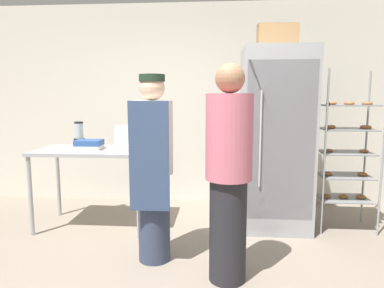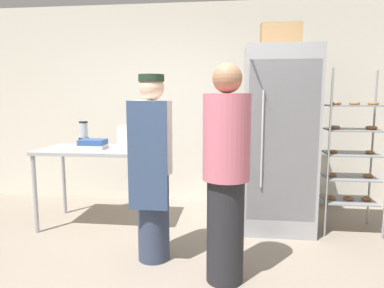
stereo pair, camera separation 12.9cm
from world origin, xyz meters
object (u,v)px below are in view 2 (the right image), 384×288
Objects in this scene: person_customer at (226,174)px; binder_stack at (93,144)px; donut_box at (127,147)px; person_baker at (153,166)px; blender_pitcher at (84,134)px; refrigerator at (278,140)px; baking_rack at (351,152)px; cardboard_storage_box at (281,36)px.

binder_stack is at bearing 145.23° from person_customer.
donut_box is at bearing -17.65° from binder_stack.
blender_pitcher is at bearing 136.85° from person_baker.
blender_pitcher is 0.17× the size of person_baker.
baking_rack is (0.77, -0.00, -0.12)m from refrigerator.
donut_box is (-1.61, -0.31, -0.06)m from refrigerator.
refrigerator is at bearing 4.61° from binder_stack.
person_baker reaches higher than blender_pitcher.
blender_pitcher reaches higher than binder_stack.
refrigerator is 1.16× the size of person_customer.
binder_stack is (-2.83, -0.16, 0.07)m from baking_rack.
donut_box is at bearing -30.91° from blender_pitcher.
blender_pitcher is at bearing 130.60° from binder_stack.
person_customer is (1.51, -1.05, -0.06)m from binder_stack.
baking_rack is at bearing 25.20° from person_baker.
binder_stack is 1.84m from person_customer.
cardboard_storage_box is (2.05, 0.23, 1.17)m from binder_stack.
person_customer is at bearing -114.16° from refrigerator.
cardboard_storage_box is at bearing 67.11° from person_customer.
binder_stack is at bearing -173.67° from cardboard_storage_box.
blender_pitcher is at bearing 149.09° from donut_box.
refrigerator is 4.67× the size of cardboard_storage_box.
refrigerator is 6.95× the size of blender_pitcher.
cardboard_storage_box reaches higher than donut_box.
baking_rack is 1.46m from cardboard_storage_box.
person_baker is at bearing -41.33° from binder_stack.
binder_stack is at bearing 138.67° from person_baker.
cardboard_storage_box is at bearing 39.76° from person_baker.
baking_rack reaches higher than binder_stack.
person_customer is (-0.54, -1.28, -1.23)m from cardboard_storage_box.
blender_pitcher is at bearing 178.31° from baking_rack.
cardboard_storage_box is at bearing 175.41° from baking_rack.
person_baker is at bearing -140.24° from cardboard_storage_box.
donut_box is 0.17× the size of person_customer.
baking_rack is at bearing -4.59° from cardboard_storage_box.
blender_pitcher is (-2.27, 0.09, 0.02)m from refrigerator.
person_baker reaches higher than binder_stack.
refrigerator is at bearing 179.93° from baking_rack.
binder_stack is at bearing -49.40° from blender_pitcher.
binder_stack is (-2.05, -0.17, -0.05)m from refrigerator.
baking_rack is at bearing -0.07° from refrigerator.
blender_pitcher is 2.17m from person_customer.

